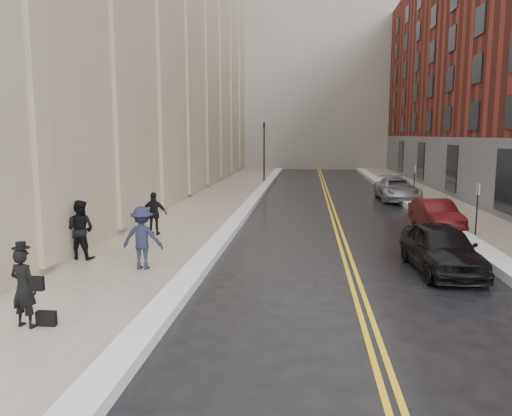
% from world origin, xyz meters
% --- Properties ---
extents(ground, '(160.00, 160.00, 0.00)m').
position_xyz_m(ground, '(0.00, 0.00, 0.00)').
color(ground, black).
rests_on(ground, ground).
extents(sidewalk_left, '(4.00, 64.00, 0.15)m').
position_xyz_m(sidewalk_left, '(-4.50, 16.00, 0.07)').
color(sidewalk_left, gray).
rests_on(sidewalk_left, ground).
extents(sidewalk_right, '(3.00, 64.00, 0.15)m').
position_xyz_m(sidewalk_right, '(9.00, 16.00, 0.07)').
color(sidewalk_right, gray).
rests_on(sidewalk_right, ground).
extents(lane_stripe_a, '(0.12, 64.00, 0.01)m').
position_xyz_m(lane_stripe_a, '(2.38, 16.00, 0.00)').
color(lane_stripe_a, gold).
rests_on(lane_stripe_a, ground).
extents(lane_stripe_b, '(0.12, 64.00, 0.01)m').
position_xyz_m(lane_stripe_b, '(2.62, 16.00, 0.00)').
color(lane_stripe_b, gold).
rests_on(lane_stripe_b, ground).
extents(snow_ridge_left, '(0.70, 60.80, 0.26)m').
position_xyz_m(snow_ridge_left, '(-2.20, 16.00, 0.13)').
color(snow_ridge_left, white).
rests_on(snow_ridge_left, ground).
extents(snow_ridge_right, '(0.85, 60.80, 0.30)m').
position_xyz_m(snow_ridge_right, '(7.15, 16.00, 0.15)').
color(snow_ridge_right, white).
rests_on(snow_ridge_right, ground).
extents(tower_far_right, '(22.00, 18.00, 44.00)m').
position_xyz_m(tower_far_right, '(14.00, 66.00, 22.00)').
color(tower_far_right, slate).
rests_on(tower_far_right, ground).
extents(traffic_signal, '(0.18, 0.15, 5.20)m').
position_xyz_m(traffic_signal, '(-2.60, 30.00, 3.08)').
color(traffic_signal, black).
rests_on(traffic_signal, ground).
extents(parking_sign_near, '(0.06, 0.35, 2.23)m').
position_xyz_m(parking_sign_near, '(7.90, 8.00, 1.36)').
color(parking_sign_near, black).
rests_on(parking_sign_near, ground).
extents(parking_sign_far, '(0.06, 0.35, 2.23)m').
position_xyz_m(parking_sign_far, '(7.90, 20.00, 1.36)').
color(parking_sign_far, black).
rests_on(parking_sign_far, ground).
extents(car_black, '(2.01, 4.45, 1.48)m').
position_xyz_m(car_black, '(5.20, 2.77, 0.74)').
color(car_black, black).
rests_on(car_black, ground).
extents(car_maroon, '(1.73, 4.06, 1.30)m').
position_xyz_m(car_maroon, '(6.80, 9.91, 0.65)').
color(car_maroon, '#410B0C').
rests_on(car_maroon, ground).
extents(car_silver_near, '(2.00, 4.88, 1.41)m').
position_xyz_m(car_silver_near, '(6.80, 20.34, 0.71)').
color(car_silver_near, '#AFB2B8').
rests_on(car_silver_near, ground).
extents(car_silver_far, '(2.40, 5.06, 1.40)m').
position_xyz_m(car_silver_far, '(6.80, 19.59, 0.70)').
color(car_silver_far, '#999CA1').
rests_on(car_silver_far, ground).
extents(pedestrian_main, '(0.69, 0.53, 1.70)m').
position_xyz_m(pedestrian_main, '(-4.75, -3.10, 1.00)').
color(pedestrian_main, black).
rests_on(pedestrian_main, sidewalk_left).
extents(pedestrian_a, '(1.03, 0.86, 1.93)m').
position_xyz_m(pedestrian_a, '(-6.20, 2.63, 1.12)').
color(pedestrian_a, black).
rests_on(pedestrian_a, sidewalk_left).
extents(pedestrian_b, '(1.22, 0.70, 1.89)m').
position_xyz_m(pedestrian_b, '(-3.79, 1.65, 1.10)').
color(pedestrian_b, '#1B1D30').
rests_on(pedestrian_b, sidewalk_left).
extents(pedestrian_c, '(1.04, 0.47, 1.74)m').
position_xyz_m(pedestrian_c, '(-4.99, 6.64, 1.02)').
color(pedestrian_c, black).
rests_on(pedestrian_c, sidewalk_left).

